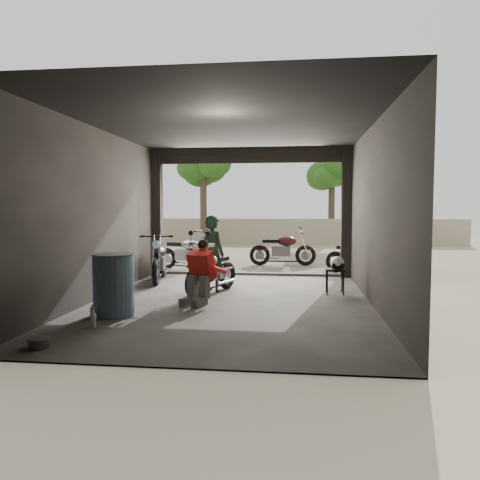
% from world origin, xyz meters
% --- Properties ---
extents(ground, '(80.00, 80.00, 0.00)m').
position_xyz_m(ground, '(0.00, 0.00, 0.00)').
color(ground, '#7A6D56').
rests_on(ground, ground).
extents(garage, '(7.00, 7.13, 3.20)m').
position_xyz_m(garage, '(0.00, 0.55, 1.28)').
color(garage, '#2D2B28').
rests_on(garage, ground).
extents(boundary_wall, '(18.00, 0.30, 1.20)m').
position_xyz_m(boundary_wall, '(0.00, 14.00, 0.60)').
color(boundary_wall, gray).
rests_on(boundary_wall, ground).
extents(tree_left, '(2.20, 2.20, 5.60)m').
position_xyz_m(tree_left, '(-3.00, 12.50, 3.99)').
color(tree_left, '#382B1E').
rests_on(tree_left, ground).
extents(tree_right, '(2.20, 2.20, 5.00)m').
position_xyz_m(tree_right, '(2.80, 14.00, 3.56)').
color(tree_right, '#382B1E').
rests_on(tree_right, ground).
extents(main_bike, '(1.21, 1.73, 1.07)m').
position_xyz_m(main_bike, '(-0.51, 0.88, 0.53)').
color(main_bike, white).
rests_on(main_bike, ground).
extents(left_bike, '(0.95, 1.74, 1.11)m').
position_xyz_m(left_bike, '(-2.00, 2.26, 0.56)').
color(left_bike, black).
rests_on(left_bike, ground).
extents(outside_bike_a, '(1.82, 1.23, 1.14)m').
position_xyz_m(outside_bike_a, '(-1.81, 4.21, 0.57)').
color(outside_bike_a, black).
rests_on(outside_bike_a, ground).
extents(outside_bike_b, '(1.76, 0.81, 1.16)m').
position_xyz_m(outside_bike_b, '(0.77, 5.63, 0.58)').
color(outside_bike_b, '#421016').
rests_on(outside_bike_b, ground).
extents(outside_bike_c, '(1.71, 1.42, 1.09)m').
position_xyz_m(outside_bike_c, '(2.75, 3.95, 0.54)').
color(outside_bike_c, black).
rests_on(outside_bike_c, ground).
extents(rider, '(0.69, 0.64, 1.57)m').
position_xyz_m(rider, '(-0.52, 1.08, 0.79)').
color(rider, '#172E22').
rests_on(rider, ground).
extents(mechanic, '(0.78, 0.91, 1.12)m').
position_xyz_m(mechanic, '(-0.55, -0.22, 0.56)').
color(mechanic, red).
rests_on(mechanic, ground).
extents(stool, '(0.38, 0.38, 0.52)m').
position_xyz_m(stool, '(1.94, 1.07, 0.45)').
color(stool, black).
rests_on(stool, ground).
extents(helmet, '(0.28, 0.29, 0.25)m').
position_xyz_m(helmet, '(1.98, 1.06, 0.64)').
color(helmet, white).
rests_on(helmet, stool).
extents(oil_drum, '(0.79, 0.79, 1.00)m').
position_xyz_m(oil_drum, '(-1.70, -1.25, 0.50)').
color(oil_drum, '#445E73').
rests_on(oil_drum, ground).
extents(sign_post, '(0.76, 0.08, 2.27)m').
position_xyz_m(sign_post, '(3.53, 4.22, 1.52)').
color(sign_post, black).
rests_on(sign_post, ground).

